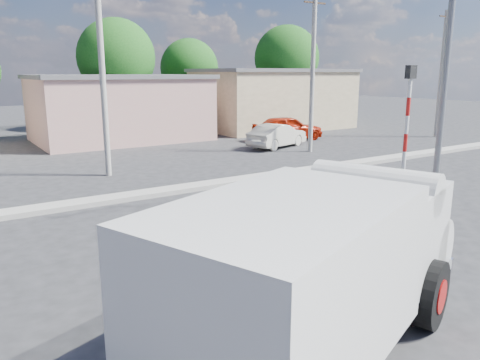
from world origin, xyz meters
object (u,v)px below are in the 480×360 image
truck (328,260)px  car_cream (277,136)px  cyclist (249,223)px  streetlight (445,43)px  bicycle (249,235)px  traffic_pole (406,130)px  car_red (287,128)px

truck → car_cream: bearing=33.8°
cyclist → streetlight: 7.41m
bicycle → car_cream: 16.24m
cyclist → traffic_pole: traffic_pole is taller
car_cream → traffic_pole: traffic_pole is taller
traffic_pole → streetlight: bearing=-17.7°
car_cream → traffic_pole: (-5.23, -12.68, 1.92)m
cyclist → car_red: bearing=-65.9°
bicycle → car_cream: size_ratio=0.44×
cyclist → traffic_pole: (5.14, -0.19, 1.84)m
truck → car_cream: size_ratio=1.66×
car_cream → car_red: car_red is taller
bicycle → streetlight: bearing=-119.2°
bicycle → streetlight: 7.58m
truck → car_cream: truck is taller
cyclist → car_red: (12.68, 14.43, 0.02)m
bicycle → cyclist: cyclist is taller
car_cream → truck: bearing=126.6°
car_cream → car_red: bearing=-67.8°
cyclist → car_cream: cyclist is taller
bicycle → car_cream: car_cream is taller
traffic_pole → streetlight: 2.56m
cyclist → streetlight: streetlight is taller
bicycle → car_red: bearing=-65.9°
truck → car_cream: (11.58, 16.33, -0.79)m
car_red → cyclist: bearing=146.3°
truck → traffic_pole: traffic_pole is taller
truck → car_red: bearing=31.9°
bicycle → traffic_pole: bearing=-116.7°
car_cream → car_red: 3.02m
cyclist → car_red: size_ratio=0.33×
truck → streetlight: (7.28, 3.35, 3.51)m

